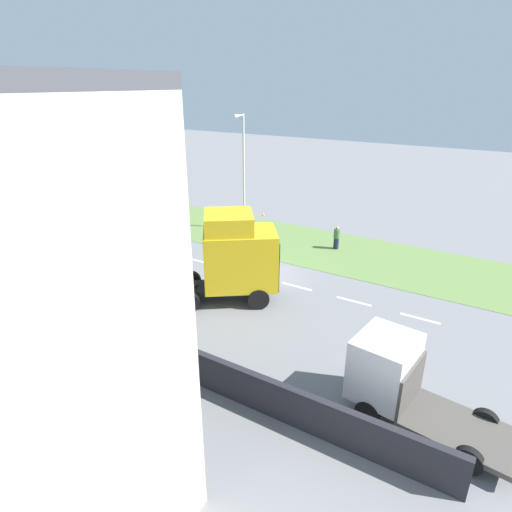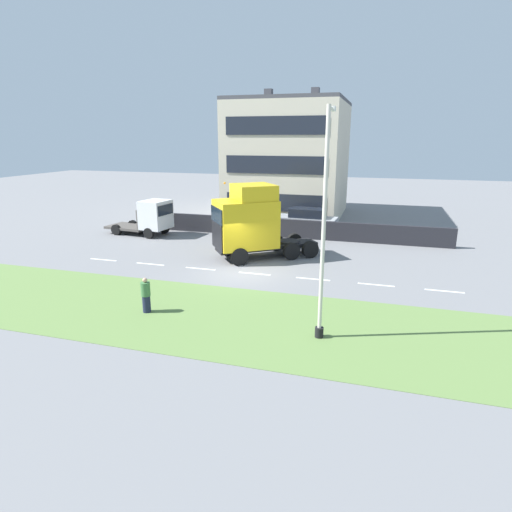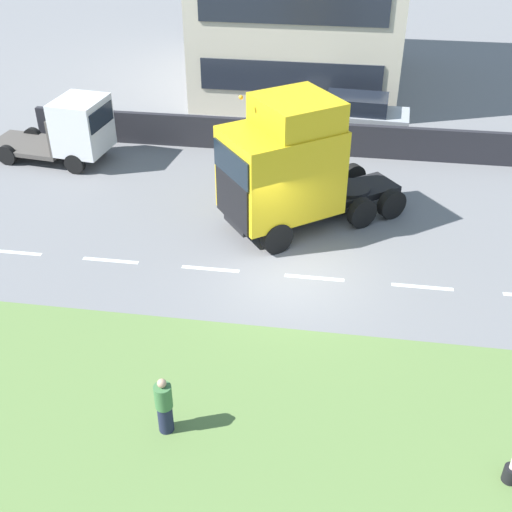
{
  "view_description": "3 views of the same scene",
  "coord_description": "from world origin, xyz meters",
  "views": [
    {
      "loc": [
        18.71,
        11.5,
        10.18
      ],
      "look_at": [
        0.81,
        0.43,
        1.6
      ],
      "focal_mm": 30.0,
      "sensor_mm": 36.0,
      "label": 1
    },
    {
      "loc": [
        -21.24,
        -7.09,
        7.2
      ],
      "look_at": [
        -1.49,
        -1.22,
        1.44
      ],
      "focal_mm": 30.0,
      "sensor_mm": 36.0,
      "label": 2
    },
    {
      "loc": [
        -15.86,
        -1.27,
        11.22
      ],
      "look_at": [
        -0.89,
        0.95,
        1.21
      ],
      "focal_mm": 45.0,
      "sensor_mm": 36.0,
      "label": 3
    }
  ],
  "objects": [
    {
      "name": "parked_car",
      "position": [
        10.8,
        -1.57,
        0.95
      ],
      "size": [
        2.19,
        4.84,
        1.95
      ],
      "rotation": [
        0.0,
        0.0,
        -0.06
      ],
      "color": "#9EA3A8",
      "rests_on": "ground"
    },
    {
      "name": "grass_verge",
      "position": [
        -6.0,
        0.0,
        0.01
      ],
      "size": [
        7.0,
        44.0,
        0.01
      ],
      "color": "#607F42",
      "rests_on": "ground"
    },
    {
      "name": "pedestrian",
      "position": [
        -6.38,
        2.17,
        0.75
      ],
      "size": [
        0.39,
        0.39,
        1.54
      ],
      "color": "#1E233D",
      "rests_on": "ground"
    },
    {
      "name": "building_block",
      "position": [
        18.35,
        1.38,
        5.19
      ],
      "size": [
        11.54,
        9.69,
        11.46
      ],
      "color": "beige",
      "rests_on": "ground"
    },
    {
      "name": "lamp_post",
      "position": [
        -6.59,
        -5.21,
        3.83
      ],
      "size": [
        1.28,
        0.32,
        8.22
      ],
      "color": "black",
      "rests_on": "ground"
    },
    {
      "name": "boundary_wall",
      "position": [
        9.0,
        0.0,
        0.68
      ],
      "size": [
        0.25,
        24.0,
        1.36
      ],
      "color": "#232328",
      "rests_on": "ground"
    },
    {
      "name": "lorry_cab",
      "position": [
        2.85,
        0.45,
        2.25
      ],
      "size": [
        5.71,
        6.39,
        4.64
      ],
      "rotation": [
        0.0,
        0.0,
        0.65
      ],
      "color": "black",
      "rests_on": "ground"
    },
    {
      "name": "lane_markings",
      "position": [
        0.0,
        -0.7,
        0.0
      ],
      "size": [
        0.16,
        21.0,
        0.0
      ],
      "color": "white",
      "rests_on": "ground"
    },
    {
      "name": "flatbed_truck",
      "position": [
        6.77,
        9.42,
        1.4
      ],
      "size": [
        2.68,
        5.29,
        2.67
      ],
      "rotation": [
        0.0,
        0.0,
        3.02
      ],
      "color": "silver",
      "rests_on": "ground"
    },
    {
      "name": "ground_plane",
      "position": [
        0.0,
        0.0,
        0.0
      ],
      "size": [
        120.0,
        120.0,
        0.0
      ],
      "primitive_type": "plane",
      "color": "slate",
      "rests_on": "ground"
    }
  ]
}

